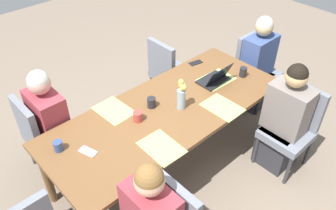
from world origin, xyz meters
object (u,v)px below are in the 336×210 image
Objects in this scene: chair_far_right_mid at (168,70)px; laptop_head_right_left_near at (215,79)px; coffee_mug_centre_left at (152,102)px; person_head_right_left_near at (256,69)px; person_near_right_near at (284,123)px; chair_far_left_mid at (43,133)px; chair_near_right_near at (293,124)px; coffee_mug_centre_right at (138,116)px; dining_table at (168,115)px; coffee_mug_near_left at (243,72)px; person_far_left_mid at (52,130)px; phone_black at (196,63)px; phone_silver at (88,152)px; coffee_mug_near_right at (58,146)px; flower_vase at (182,94)px; chair_head_right_left_near at (254,66)px.

chair_far_right_mid is 0.83m from laptop_head_right_left_near.
chair_far_right_mid reaches higher than coffee_mug_centre_left.
person_head_right_left_near is 1.00× the size of person_near_right_near.
chair_far_left_mid and chair_near_right_near have the same top height.
person_head_right_left_near is 0.99m from person_near_right_near.
chair_near_right_near is 0.10m from person_near_right_near.
laptop_head_right_left_near is 0.96m from coffee_mug_centre_right.
dining_table is 2.65× the size of chair_far_left_mid.
dining_table is 23.36× the size of coffee_mug_near_left.
person_far_left_mid reaches higher than phone_black.
chair_near_right_near is at bearing -40.07° from chair_far_left_mid.
phone_silver is at bearing -89.56° from person_far_left_mid.
person_near_right_near is (1.79, -1.51, 0.03)m from chair_far_left_mid.
person_head_right_left_near is at bearing 3.00° from laptop_head_right_left_near.
phone_silver is (-2.34, 0.00, 0.22)m from person_head_right_left_near.
chair_far_right_mid is 1.83m from coffee_mug_near_right.
coffee_mug_centre_right is 1.13m from phone_black.
laptop_head_right_left_near is (-0.84, -0.04, 0.26)m from person_head_right_left_near.
flower_vase reaches higher than coffee_mug_near_right.
chair_far_left_mid is 2.44m from chair_near_right_near.
person_far_left_mid is 3.79× the size of flower_vase.
chair_near_right_near is at bearing -40.12° from person_far_left_mid.
coffee_mug_near_right is 0.72m from coffee_mug_centre_right.
person_head_right_left_near is at bearing -17.03° from chair_far_left_mid.
chair_far_right_mid is at bearing -0.27° from chair_far_left_mid.
chair_far_left_mid is at bearing 162.97° from person_head_right_left_near.
coffee_mug_near_right is at bearing -162.17° from chair_far_right_mid.
flower_vase is 0.97m from phone_silver.
coffee_mug_centre_left is at bearing -5.26° from coffee_mug_near_right.
coffee_mug_centre_right is at bearing 171.15° from coffee_mug_near_left.
phone_black reaches higher than dining_table.
laptop_head_right_left_near is at bearing -172.49° from chair_head_right_left_near.
chair_near_right_near is at bearing -81.78° from chair_far_right_mid.
flower_vase reaches higher than phone_silver.
person_head_right_left_near is 1.33× the size of chair_far_right_mid.
person_head_right_left_near is 1.33× the size of chair_near_right_near.
phone_silver is (-1.56, -0.73, 0.25)m from chair_far_right_mid.
dining_table is 0.26m from flower_vase.
phone_silver is (-0.95, 0.11, -0.16)m from flower_vase.
phone_silver is at bearing 179.98° from person_head_right_left_near.
coffee_mug_centre_right is (-0.95, 0.07, 0.00)m from laptop_head_right_left_near.
chair_far_left_mid is 2.11m from coffee_mug_near_left.
coffee_mug_near_left is (0.95, -0.13, 0.12)m from dining_table.
chair_far_right_mid is 1.74m from phone_silver.
coffee_mug_near_right is at bearing 177.67° from chair_head_right_left_near.
coffee_mug_near_right is at bearing 167.86° from coffee_mug_centre_right.
coffee_mug_near_left is 1.05× the size of coffee_mug_centre_left.
dining_table is 7.57× the size of flower_vase.
coffee_mug_centre_left is 1.07× the size of coffee_mug_centre_right.
coffee_mug_centre_left is (-0.96, 0.87, 0.27)m from person_near_right_near.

